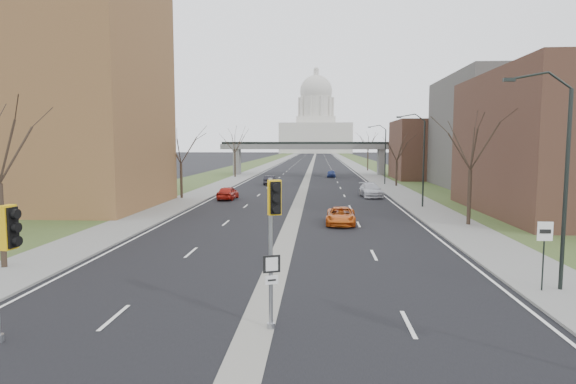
# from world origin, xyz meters

# --- Properties ---
(ground) EXTENTS (700.00, 700.00, 0.00)m
(ground) POSITION_xyz_m (0.00, 0.00, 0.00)
(ground) COLOR black
(ground) RESTS_ON ground
(road_surface) EXTENTS (20.00, 600.00, 0.01)m
(road_surface) POSITION_xyz_m (0.00, 150.00, 0.01)
(road_surface) COLOR black
(road_surface) RESTS_ON ground
(median_strip) EXTENTS (1.20, 600.00, 0.02)m
(median_strip) POSITION_xyz_m (0.00, 150.00, 0.00)
(median_strip) COLOR gray
(median_strip) RESTS_ON ground
(sidewalk_right) EXTENTS (4.00, 600.00, 0.12)m
(sidewalk_right) POSITION_xyz_m (12.00, 150.00, 0.06)
(sidewalk_right) COLOR gray
(sidewalk_right) RESTS_ON ground
(sidewalk_left) EXTENTS (4.00, 600.00, 0.12)m
(sidewalk_left) POSITION_xyz_m (-12.00, 150.00, 0.06)
(sidewalk_left) COLOR gray
(sidewalk_left) RESTS_ON ground
(grass_verge_right) EXTENTS (8.00, 600.00, 0.10)m
(grass_verge_right) POSITION_xyz_m (18.00, 150.00, 0.05)
(grass_verge_right) COLOR #354720
(grass_verge_right) RESTS_ON ground
(grass_verge_left) EXTENTS (8.00, 600.00, 0.10)m
(grass_verge_left) POSITION_xyz_m (-18.00, 150.00, 0.05)
(grass_verge_left) COLOR #354720
(grass_verge_left) RESTS_ON ground
(apartment_building) EXTENTS (25.00, 16.00, 22.00)m
(apartment_building) POSITION_xyz_m (-26.00, 30.00, 11.00)
(apartment_building) COLOR brown
(apartment_building) RESTS_ON ground
(commercial_block_mid) EXTENTS (18.00, 22.00, 15.00)m
(commercial_block_mid) POSITION_xyz_m (28.00, 52.00, 7.50)
(commercial_block_mid) COLOR #56544F
(commercial_block_mid) RESTS_ON ground
(commercial_block_far) EXTENTS (14.00, 14.00, 10.00)m
(commercial_block_far) POSITION_xyz_m (22.00, 70.00, 5.00)
(commercial_block_far) COLOR #513426
(commercial_block_far) RESTS_ON ground
(pedestrian_bridge) EXTENTS (34.00, 3.00, 6.45)m
(pedestrian_bridge) POSITION_xyz_m (0.00, 80.00, 4.84)
(pedestrian_bridge) COLOR slate
(pedestrian_bridge) RESTS_ON ground
(capitol) EXTENTS (48.00, 42.00, 55.75)m
(capitol) POSITION_xyz_m (0.00, 320.00, 18.60)
(capitol) COLOR beige
(capitol) RESTS_ON ground
(streetlight_near) EXTENTS (2.61, 0.20, 8.70)m
(streetlight_near) POSITION_xyz_m (10.99, 6.00, 6.95)
(streetlight_near) COLOR black
(streetlight_near) RESTS_ON sidewalk_right
(streetlight_mid) EXTENTS (2.61, 0.20, 8.70)m
(streetlight_mid) POSITION_xyz_m (10.99, 32.00, 6.95)
(streetlight_mid) COLOR black
(streetlight_mid) RESTS_ON sidewalk_right
(streetlight_far) EXTENTS (2.61, 0.20, 8.70)m
(streetlight_far) POSITION_xyz_m (10.99, 58.00, 6.95)
(streetlight_far) COLOR black
(streetlight_far) RESTS_ON sidewalk_right
(tree_left_b) EXTENTS (6.75, 6.75, 8.81)m
(tree_left_b) POSITION_xyz_m (-13.00, 38.00, 6.23)
(tree_left_b) COLOR #382B21
(tree_left_b) RESTS_ON sidewalk_left
(tree_left_c) EXTENTS (7.65, 7.65, 9.99)m
(tree_left_c) POSITION_xyz_m (-13.00, 72.00, 7.04)
(tree_left_c) COLOR #382B21
(tree_left_c) RESTS_ON sidewalk_left
(tree_right_a) EXTENTS (7.20, 7.20, 9.40)m
(tree_right_a) POSITION_xyz_m (13.00, 22.00, 6.64)
(tree_right_a) COLOR #382B21
(tree_right_a) RESTS_ON sidewalk_right
(tree_right_b) EXTENTS (6.30, 6.30, 8.22)m
(tree_right_b) POSITION_xyz_m (13.00, 55.00, 5.82)
(tree_right_b) COLOR #382B21
(tree_right_b) RESTS_ON sidewalk_right
(tree_right_c) EXTENTS (7.65, 7.65, 9.99)m
(tree_right_c) POSITION_xyz_m (13.00, 95.00, 7.04)
(tree_right_c) COLOR #382B21
(tree_right_c) RESTS_ON sidewalk_right
(signal_pole_median) EXTENTS (0.69, 0.82, 4.90)m
(signal_pole_median) POSITION_xyz_m (0.58, 1.13, 3.42)
(signal_pole_median) COLOR gray
(signal_pole_median) RESTS_ON ground
(speed_limit_sign) EXTENTS (0.60, 0.07, 2.79)m
(speed_limit_sign) POSITION_xyz_m (10.98, 5.79, 2.04)
(speed_limit_sign) COLOR black
(speed_limit_sign) RESTS_ON sidewalk_right
(car_left_near) EXTENTS (1.96, 4.38, 1.46)m
(car_left_near) POSITION_xyz_m (-7.81, 37.68, 0.73)
(car_left_near) COLOR #A91D13
(car_left_near) RESTS_ON ground
(car_left_far) EXTENTS (1.49, 4.16, 1.37)m
(car_left_far) POSITION_xyz_m (-5.19, 57.05, 0.68)
(car_left_far) COLOR black
(car_left_far) RESTS_ON ground
(car_right_near) EXTENTS (2.35, 4.71, 1.28)m
(car_right_near) POSITION_xyz_m (3.68, 22.06, 0.64)
(car_right_near) COLOR #CC5815
(car_right_near) RESTS_ON ground
(car_right_mid) EXTENTS (2.56, 5.47, 1.54)m
(car_right_mid) POSITION_xyz_m (7.93, 41.12, 0.77)
(car_right_mid) COLOR silver
(car_right_mid) RESTS_ON ground
(car_right_far) EXTENTS (1.64, 3.92, 1.33)m
(car_right_far) POSITION_xyz_m (4.32, 73.72, 0.66)
(car_right_far) COLOR navy
(car_right_far) RESTS_ON ground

